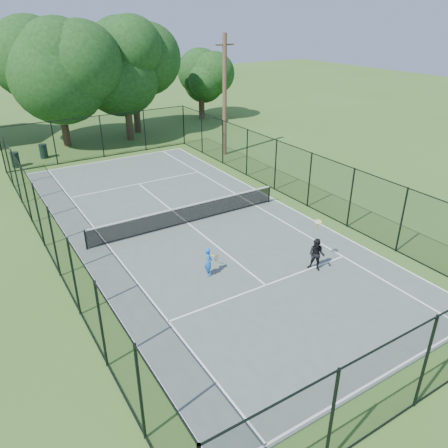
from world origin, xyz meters
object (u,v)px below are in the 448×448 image
tennis_net (188,214)px  player_black (317,255)px  utility_pole (225,96)px  player_blue (209,261)px  trash_bin_right (43,151)px  trash_bin_left (15,160)px

tennis_net → player_black: 6.97m
utility_pole → player_black: 16.81m
player_black → utility_pole: bearing=70.9°
utility_pole → player_blue: (-9.24, -13.59, -3.51)m
trash_bin_right → utility_pole: bearing=-27.7°
tennis_net → trash_bin_left: size_ratio=10.03×
tennis_net → utility_pole: utility_pole is taller
tennis_net → utility_pole: 12.42m
trash_bin_right → player_blue: 19.75m
trash_bin_left → player_black: (8.10, -20.52, 0.25)m
trash_bin_left → utility_pole: bearing=-20.2°
player_black → trash_bin_right: bearing=105.7°
tennis_net → trash_bin_left: 15.10m
trash_bin_right → player_black: size_ratio=0.50×
trash_bin_right → player_black: bearing=-74.3°
trash_bin_left → trash_bin_right: bearing=27.6°
trash_bin_right → player_black: player_black is taller
player_blue → trash_bin_left: bearing=102.9°
tennis_net → player_blue: 4.83m
player_black → player_blue: bearing=153.1°
trash_bin_right → trash_bin_left: bearing=-152.4°
tennis_net → trash_bin_right: size_ratio=10.07×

